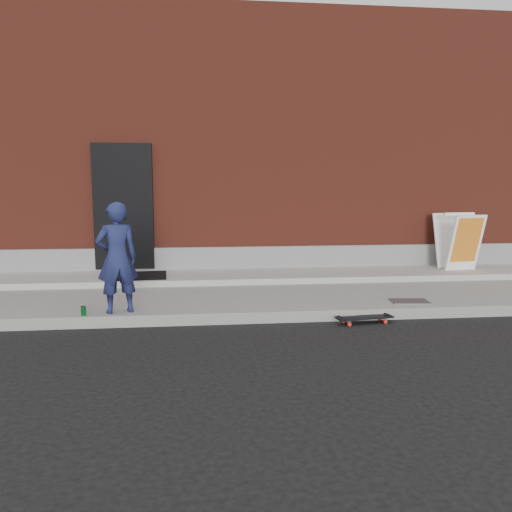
{
  "coord_description": "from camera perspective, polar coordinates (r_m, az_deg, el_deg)",
  "views": [
    {
      "loc": [
        -1.21,
        -6.22,
        1.75
      ],
      "look_at": [
        -0.44,
        0.8,
        0.77
      ],
      "focal_mm": 35.0,
      "sensor_mm": 36.0,
      "label": 1
    }
  ],
  "objects": [
    {
      "name": "apron",
      "position": [
        8.84,
        1.73,
        -2.23
      ],
      "size": [
        20.0,
        1.2,
        0.1
      ],
      "primitive_type": "cube",
      "color": "gray",
      "rests_on": "sidewalk"
    },
    {
      "name": "child",
      "position": [
        6.57,
        -15.59,
        -0.21
      ],
      "size": [
        0.6,
        0.49,
        1.42
      ],
      "primitive_type": "imported",
      "rotation": [
        0.0,
        0.0,
        3.46
      ],
      "color": "#1C224F",
      "rests_on": "sidewalk"
    },
    {
      "name": "pizza_sign",
      "position": [
        9.88,
        22.14,
        1.6
      ],
      "size": [
        0.73,
        0.82,
        1.04
      ],
      "color": "white",
      "rests_on": "apron"
    },
    {
      "name": "building",
      "position": [
        13.29,
        -1.02,
        11.1
      ],
      "size": [
        20.0,
        8.1,
        5.0
      ],
      "color": "maroon",
      "rests_on": "ground"
    },
    {
      "name": "soda_can",
      "position": [
        6.65,
        -19.12,
        -5.96
      ],
      "size": [
        0.08,
        0.08,
        0.12
      ],
      "primitive_type": "cylinder",
      "rotation": [
        0.0,
        0.0,
        -0.25
      ],
      "color": "#1B8736",
      "rests_on": "sidewalk"
    },
    {
      "name": "sidewalk",
      "position": [
        7.99,
        2.61,
        -4.24
      ],
      "size": [
        20.0,
        3.0,
        0.15
      ],
      "primitive_type": "cube",
      "color": "slate",
      "rests_on": "ground"
    },
    {
      "name": "doormat",
      "position": [
        8.67,
        -13.37,
        -2.21
      ],
      "size": [
        1.01,
        0.84,
        0.03
      ],
      "primitive_type": "cube",
      "rotation": [
        0.0,
        0.0,
        0.08
      ],
      "color": "black",
      "rests_on": "apron"
    },
    {
      "name": "skateboard",
      "position": [
        6.66,
        12.3,
        -6.94
      ],
      "size": [
        0.75,
        0.3,
        0.08
      ],
      "color": "red",
      "rests_on": "ground"
    },
    {
      "name": "utility_plate",
      "position": [
        7.37,
        17.16,
        -4.97
      ],
      "size": [
        0.55,
        0.39,
        0.02
      ],
      "primitive_type": "cube",
      "rotation": [
        0.0,
        0.0,
        -0.1
      ],
      "color": "#58595D",
      "rests_on": "sidewalk"
    },
    {
      "name": "ground",
      "position": [
        6.58,
        4.63,
        -7.6
      ],
      "size": [
        80.0,
        80.0,
        0.0
      ],
      "primitive_type": "plane",
      "color": "black",
      "rests_on": "ground"
    }
  ]
}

